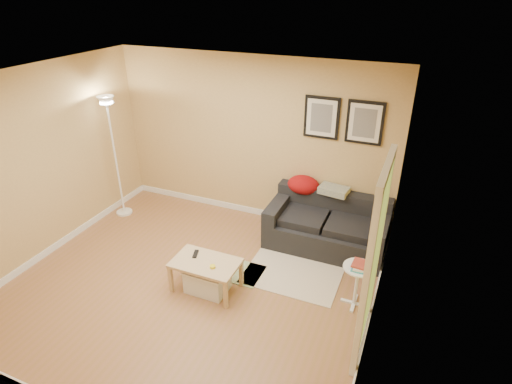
# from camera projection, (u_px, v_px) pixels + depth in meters

# --- Properties ---
(floor) EXTENTS (4.50, 4.50, 0.00)m
(floor) POSITION_uv_depth(u_px,v_px,m) (192.00, 284.00, 5.42)
(floor) COLOR #9A6442
(floor) RESTS_ON ground
(ceiling) EXTENTS (4.50, 4.50, 0.00)m
(ceiling) POSITION_uv_depth(u_px,v_px,m) (174.00, 82.00, 4.23)
(ceiling) COLOR white
(ceiling) RESTS_ON wall_back
(wall_back) EXTENTS (4.50, 0.00, 4.50)m
(wall_back) POSITION_uv_depth(u_px,v_px,m) (252.00, 140.00, 6.47)
(wall_back) COLOR tan
(wall_back) RESTS_ON ground
(wall_front) EXTENTS (4.50, 0.00, 4.50)m
(wall_front) POSITION_uv_depth(u_px,v_px,m) (46.00, 307.00, 3.18)
(wall_front) COLOR tan
(wall_front) RESTS_ON ground
(wall_left) EXTENTS (0.00, 4.00, 4.00)m
(wall_left) POSITION_uv_depth(u_px,v_px,m) (40.00, 165.00, 5.60)
(wall_left) COLOR tan
(wall_left) RESTS_ON ground
(wall_right) EXTENTS (0.00, 4.00, 4.00)m
(wall_right) POSITION_uv_depth(u_px,v_px,m) (383.00, 237.00, 4.05)
(wall_right) COLOR tan
(wall_right) RESTS_ON ground
(baseboard_back) EXTENTS (4.50, 0.02, 0.10)m
(baseboard_back) POSITION_uv_depth(u_px,v_px,m) (252.00, 210.00, 7.03)
(baseboard_back) COLOR white
(baseboard_back) RESTS_ON ground
(baseboard_left) EXTENTS (0.02, 4.00, 0.10)m
(baseboard_left) POSITION_uv_depth(u_px,v_px,m) (61.00, 243.00, 6.17)
(baseboard_left) COLOR white
(baseboard_left) RESTS_ON ground
(baseboard_right) EXTENTS (0.02, 4.00, 0.10)m
(baseboard_right) POSITION_uv_depth(u_px,v_px,m) (366.00, 331.00, 4.62)
(baseboard_right) COLOR white
(baseboard_right) RESTS_ON ground
(sofa) EXTENTS (1.70, 0.90, 0.75)m
(sofa) POSITION_uv_depth(u_px,v_px,m) (327.00, 224.00, 6.03)
(sofa) COLOR black
(sofa) RESTS_ON ground
(red_throw) EXTENTS (0.48, 0.36, 0.28)m
(red_throw) POSITION_uv_depth(u_px,v_px,m) (303.00, 185.00, 6.27)
(red_throw) COLOR maroon
(red_throw) RESTS_ON sofa
(plaid_throw) EXTENTS (0.45, 0.32, 0.10)m
(plaid_throw) POSITION_uv_depth(u_px,v_px,m) (334.00, 190.00, 6.09)
(plaid_throw) COLOR #C7C274
(plaid_throw) RESTS_ON sofa
(framed_print_left) EXTENTS (0.50, 0.04, 0.60)m
(framed_print_left) POSITION_uv_depth(u_px,v_px,m) (322.00, 118.00, 5.84)
(framed_print_left) COLOR black
(framed_print_left) RESTS_ON wall_back
(framed_print_right) EXTENTS (0.50, 0.04, 0.60)m
(framed_print_right) POSITION_uv_depth(u_px,v_px,m) (365.00, 123.00, 5.64)
(framed_print_right) COLOR black
(framed_print_right) RESTS_ON wall_back
(area_rug) EXTENTS (1.25, 0.85, 0.01)m
(area_rug) POSITION_uv_depth(u_px,v_px,m) (292.00, 275.00, 5.56)
(area_rug) COLOR beige
(area_rug) RESTS_ON ground
(green_runner) EXTENTS (0.70, 0.50, 0.01)m
(green_runner) POSITION_uv_depth(u_px,v_px,m) (236.00, 271.00, 5.64)
(green_runner) COLOR #668C4C
(green_runner) RESTS_ON ground
(coffee_table) EXTENTS (0.84, 0.53, 0.42)m
(coffee_table) POSITION_uv_depth(u_px,v_px,m) (206.00, 275.00, 5.24)
(coffee_table) COLOR tan
(coffee_table) RESTS_ON ground
(remote_control) EXTENTS (0.10, 0.17, 0.02)m
(remote_control) POSITION_uv_depth(u_px,v_px,m) (196.00, 254.00, 5.28)
(remote_control) COLOR black
(remote_control) RESTS_ON coffee_table
(tape_roll) EXTENTS (0.07, 0.07, 0.03)m
(tape_roll) POSITION_uv_depth(u_px,v_px,m) (213.00, 267.00, 5.04)
(tape_roll) COLOR yellow
(tape_roll) RESTS_ON coffee_table
(storage_bin) EXTENTS (0.52, 0.38, 0.32)m
(storage_bin) POSITION_uv_depth(u_px,v_px,m) (207.00, 280.00, 5.24)
(storage_bin) COLOR white
(storage_bin) RESTS_ON ground
(side_table) EXTENTS (0.37, 0.37, 0.56)m
(side_table) POSITION_uv_depth(u_px,v_px,m) (356.00, 286.00, 4.95)
(side_table) COLOR white
(side_table) RESTS_ON ground
(book_stack) EXTENTS (0.22, 0.26, 0.07)m
(book_stack) POSITION_uv_depth(u_px,v_px,m) (360.00, 265.00, 4.79)
(book_stack) COLOR teal
(book_stack) RESTS_ON side_table
(floor_lamp) EXTENTS (0.26, 0.26, 2.00)m
(floor_lamp) POSITION_uv_depth(u_px,v_px,m) (116.00, 161.00, 6.62)
(floor_lamp) COLOR white
(floor_lamp) RESTS_ON ground
(doorway) EXTENTS (0.12, 1.01, 2.13)m
(doorway) POSITION_uv_depth(u_px,v_px,m) (372.00, 267.00, 4.07)
(doorway) COLOR white
(doorway) RESTS_ON ground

